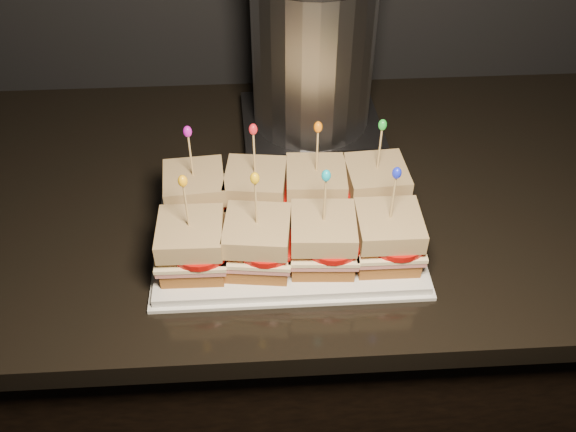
{
  "coord_description": "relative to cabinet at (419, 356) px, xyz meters",
  "views": [
    {
      "loc": [
        -0.12,
        0.87,
        1.61
      ],
      "look_at": [
        -0.08,
        1.54,
        1.0
      ],
      "focal_mm": 40.0,
      "sensor_mm": 36.0,
      "label": 1
    }
  ],
  "objects": [
    {
      "name": "sandwich_4_bread_bot",
      "position": [
        -0.42,
        -0.18,
        0.52
      ],
      "size": [
        0.09,
        0.09,
        0.02
      ],
      "primitive_type": "cube",
      "rotation": [
        0.0,
        0.0,
        -0.02
      ],
      "color": "brown",
      "rests_on": "platter"
    },
    {
      "name": "sandwich_6_frill",
      "position": [
        -0.25,
        -0.18,
        0.66
      ],
      "size": [
        0.01,
        0.01,
        0.02
      ],
      "primitive_type": "ellipsoid",
      "color": "#0FAAC5",
      "rests_on": "sandwich_6_pick"
    },
    {
      "name": "sandwich_0_tomato",
      "position": [
        -0.41,
        -0.08,
        0.55
      ],
      "size": [
        0.08,
        0.08,
        0.01
      ],
      "primitive_type": "cylinder",
      "color": "#B80D08",
      "rests_on": "sandwich_0_cheese"
    },
    {
      "name": "sandwich_3_tomato",
      "position": [
        -0.15,
        -0.08,
        0.55
      ],
      "size": [
        0.08,
        0.08,
        0.01
      ],
      "primitive_type": "cylinder",
      "color": "#B80D08",
      "rests_on": "sandwich_3_cheese"
    },
    {
      "name": "sandwich_3_frill",
      "position": [
        -0.16,
        -0.08,
        0.66
      ],
      "size": [
        0.01,
        0.01,
        0.02
      ],
      "primitive_type": "ellipsoid",
      "color": "green",
      "rests_on": "sandwich_3_pick"
    },
    {
      "name": "sandwich_4_bread_top",
      "position": [
        -0.42,
        -0.18,
        0.57
      ],
      "size": [
        0.09,
        0.09,
        0.03
      ],
      "primitive_type": "cube",
      "rotation": [
        0.0,
        0.0,
        -0.02
      ],
      "color": "brown",
      "rests_on": "sandwich_4_tomato"
    },
    {
      "name": "sandwich_6_tomato",
      "position": [
        -0.23,
        -0.19,
        0.55
      ],
      "size": [
        0.08,
        0.08,
        0.01
      ],
      "primitive_type": "cylinder",
      "color": "#B80D08",
      "rests_on": "sandwich_6_cheese"
    },
    {
      "name": "sandwich_0_cheese",
      "position": [
        -0.42,
        -0.08,
        0.54
      ],
      "size": [
        0.1,
        0.1,
        0.01
      ],
      "primitive_type": "cube",
      "rotation": [
        0.0,
        0.0,
        0.08
      ],
      "color": "#FFE8A9",
      "rests_on": "sandwich_0_ham"
    },
    {
      "name": "sandwich_5_tomato",
      "position": [
        -0.32,
        -0.19,
        0.55
      ],
      "size": [
        0.08,
        0.08,
        0.01
      ],
      "primitive_type": "cylinder",
      "color": "#B80D08",
      "rests_on": "sandwich_5_cheese"
    },
    {
      "name": "sandwich_1_ham",
      "position": [
        -0.34,
        -0.08,
        0.54
      ],
      "size": [
        0.1,
        0.1,
        0.01
      ],
      "primitive_type": "cube",
      "rotation": [
        0.0,
        0.0,
        -0.12
      ],
      "color": "#B9685B",
      "rests_on": "sandwich_1_bread_bot"
    },
    {
      "name": "sandwich_0_pick",
      "position": [
        -0.42,
        -0.08,
        0.61
      ],
      "size": [
        0.0,
        0.0,
        0.09
      ],
      "primitive_type": "cylinder",
      "color": "tan",
      "rests_on": "sandwich_0_bread_top"
    },
    {
      "name": "sandwich_7_tomato",
      "position": [
        -0.15,
        -0.19,
        0.55
      ],
      "size": [
        0.08,
        0.08,
        0.01
      ],
      "primitive_type": "cylinder",
      "color": "#B80D08",
      "rests_on": "sandwich_7_cheese"
    },
    {
      "name": "sandwich_3_pick",
      "position": [
        -0.16,
        -0.08,
        0.61
      ],
      "size": [
        0.0,
        0.0,
        0.09
      ],
      "primitive_type": "cylinder",
      "color": "tan",
      "rests_on": "sandwich_3_bread_top"
    },
    {
      "name": "sandwich_0_bread_top",
      "position": [
        -0.42,
        -0.08,
        0.57
      ],
      "size": [
        0.09,
        0.09,
        0.03
      ],
      "primitive_type": "cube",
      "rotation": [
        0.0,
        0.0,
        0.08
      ],
      "color": "brown",
      "rests_on": "sandwich_0_tomato"
    },
    {
      "name": "sandwich_6_cheese",
      "position": [
        -0.25,
        -0.18,
        0.54
      ],
      "size": [
        0.1,
        0.1,
        0.01
      ],
      "primitive_type": "cube",
      "rotation": [
        0.0,
        0.0,
        -0.06
      ],
      "color": "#FFE8A9",
      "rests_on": "sandwich_6_ham"
    },
    {
      "name": "sandwich_1_tomato",
      "position": [
        -0.32,
        -0.08,
        0.55
      ],
      "size": [
        0.08,
        0.08,
        0.01
      ],
      "primitive_type": "cylinder",
      "color": "#B80D08",
      "rests_on": "sandwich_1_cheese"
    },
    {
      "name": "sandwich_0_ham",
      "position": [
        -0.42,
        -0.08,
        0.54
      ],
      "size": [
        0.1,
        0.1,
        0.01
      ],
      "primitive_type": "cube",
      "rotation": [
        0.0,
        0.0,
        0.08
      ],
      "color": "#B9685B",
      "rests_on": "sandwich_0_bread_bot"
    },
    {
      "name": "sandwich_2_pick",
      "position": [
        -0.25,
        -0.08,
        0.61
      ],
      "size": [
        0.0,
        0.0,
        0.09
      ],
      "primitive_type": "cylinder",
      "color": "tan",
      "rests_on": "sandwich_2_bread_top"
    },
    {
      "name": "sandwich_3_cheese",
      "position": [
        -0.16,
        -0.08,
        0.54
      ],
      "size": [
        0.1,
        0.1,
        0.01
      ],
      "primitive_type": "cube",
      "rotation": [
        0.0,
        0.0,
        0.06
      ],
      "color": "#FFE8A9",
      "rests_on": "sandwich_3_ham"
    },
    {
      "name": "sandwich_1_bread_top",
      "position": [
        -0.34,
        -0.08,
        0.57
      ],
      "size": [
        0.1,
        0.1,
        0.03
      ],
      "primitive_type": "cube",
      "rotation": [
        0.0,
        0.0,
        -0.12
      ],
      "color": "brown",
      "rests_on": "sandwich_1_tomato"
    },
    {
      "name": "sandwich_0_bread_bot",
      "position": [
        -0.42,
        -0.08,
        0.52
      ],
      "size": [
        0.09,
        0.09,
        0.02
      ],
      "primitive_type": "cube",
      "rotation": [
        0.0,
        0.0,
        0.08
      ],
      "color": "brown",
      "rests_on": "platter"
    },
    {
      "name": "sandwich_2_frill",
      "position": [
        -0.25,
        -0.08,
        0.66
      ],
      "size": [
        0.01,
        0.01,
        0.02
      ],
      "primitive_type": "ellipsoid",
      "color": "orange",
      "rests_on": "sandwich_2_pick"
    },
    {
      "name": "sandwich_5_bread_top",
      "position": [
        -0.34,
        -0.18,
        0.57
      ],
      "size": [
        0.1,
        0.1,
        0.03
      ],
      "primitive_type": "cube",
      "rotation": [
        0.0,
        0.0,
        -0.12
      ],
      "color": "brown",
      "rests_on": "sandwich_5_tomato"
    },
    {
      "name": "sandwich_6_ham",
      "position": [
        -0.25,
        -0.18,
        0.54
      ],
      "size": [
        0.1,
        0.09,
        0.01
      ],
      "primitive_type": "cube",
      "rotation": [
        0.0,
        0.0,
        -0.06
      ],
      "color": "#B9685B",
      "rests_on": "sandwich_6_bread_bot"
    },
    {
      "name": "granite_slab",
      "position": [
        0.0,
        0.0,
        0.47
      ],
      "size": [
        2.19,
        0.67,
        0.04
      ],
      "primitive_type": "cube",
      "color": "black",
      "rests_on": "cabinet"
    },
    {
      "name": "sandwich_3_bread_bot",
      "position": [
        -0.16,
        -0.08,
        0.52
      ],
      "size": [
        0.09,
        0.09,
        0.02
      ],
      "primitive_type": "cube",
      "rotation": [
        0.0,
        0.0,
        0.06
      ],
      "color": "brown",
      "rests_on": "platter"
    },
    {
      "name": "sandwich_6_bread_top",
      "position": [
        -0.25,
        -0.18,
        0.57
      ],
      "size": [
        0.09,
        0.09,
        0.03
      ],
      "primitive_type": "cube",
      "rotation": [
        0.0,
        0.0,
        -0.06
      ],
      "color": "brown",
      "rests_on": "sandwich_6_tomato"
    },
    {
      "name": "sandwich_6_bread_bot",
      "position": [
        -0.25,
        -0.18,
        0.52
      ],
      "size": [
        0.09,
        0.09,
        0.02
      ],
      "primitive_type": "cube",
      "rotation": [
        0.0,
        0.0,
        -0.06
      ],
      "color": "brown",
      "rests_on": "platter"
    },
    {
      "name": "sandwich_7_bread_bot",
      "position": [
        -0.16,
        -0.18,
        0.52
      ],
      "size": [
        0.08,
        0.08,
        0.02
      ],
      "primitive_type": "cube",
      "rotation": [
        0.0,
        0.0,
        -0.0
      ],
      "color": "brown",
      "rests_on": "platter"
    },
    {
      "name": "sandwich_7_bread_top",
      "position": [
        -0.16,
        -0.18,
        0.57
      ],
      "size": [
        0.09,
        0.09,
        0.03
      ],
      "primitive_type": "cube",
      "rotation": [
        0.0,
        0.0,
        -0.0
      ],
      "color": "brown",
      "rests_on": "sandwich_7_tomato"
    },
    {
      "name": "appliance_base",
      "position": [
        -0.23,
        0.15,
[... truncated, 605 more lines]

